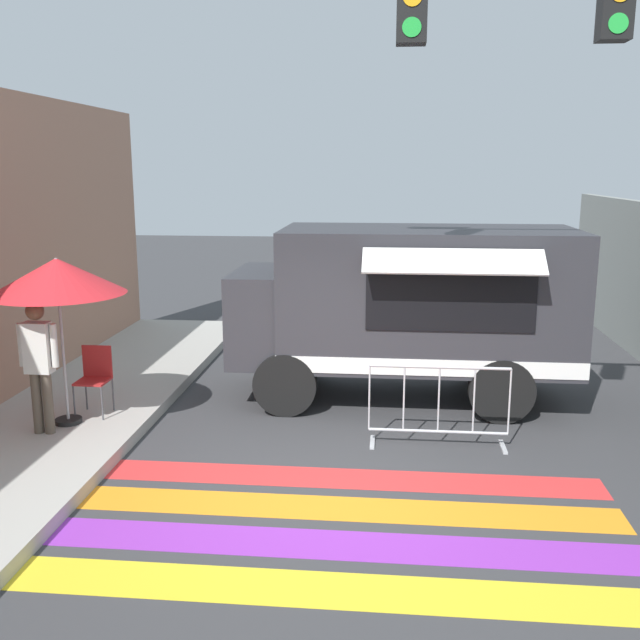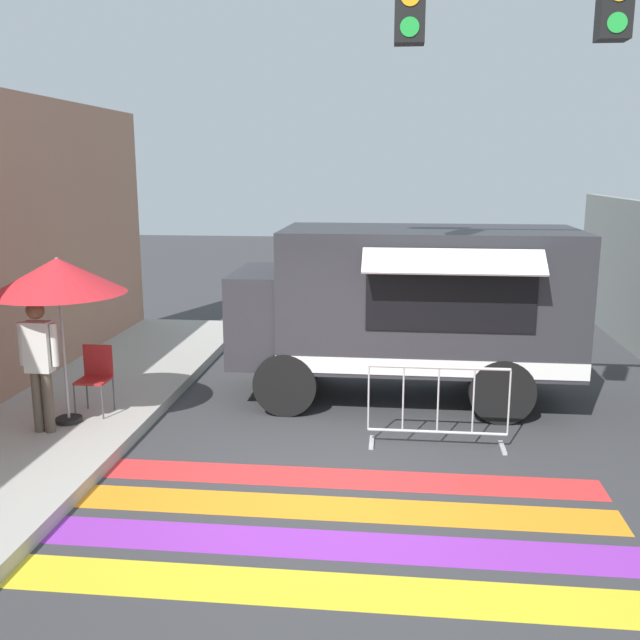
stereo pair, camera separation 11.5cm
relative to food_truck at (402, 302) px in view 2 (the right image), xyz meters
name	(u,v)px [view 2 (the right image)]	position (x,y,z in m)	size (l,w,h in m)	color
ground_plane	(324,486)	(-0.87, -3.31, -1.57)	(60.00, 60.00, 0.00)	#38383A
crosswalk_painted	(315,525)	(-0.87, -4.22, -1.56)	(6.40, 2.84, 0.01)	yellow
food_truck	(402,302)	(0.00, 0.00, 0.00)	(5.22, 2.54, 2.70)	#2D2D33
traffic_signal_pole	(617,78)	(2.16, -2.79, 2.95)	(4.81, 0.29, 6.33)	#515456
patio_umbrella	(58,277)	(-4.53, -2.02, 0.62)	(1.77, 1.77, 2.27)	black
folding_chair	(96,372)	(-4.31, -1.57, -0.82)	(0.43, 0.43, 0.96)	#4C4C51
vendor_person	(39,358)	(-4.68, -2.41, -0.39)	(0.53, 0.23, 1.76)	brown
barricade_front	(438,407)	(0.49, -1.94, -1.03)	(1.83, 0.44, 1.10)	#B7BABF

